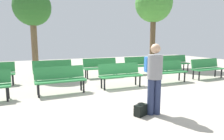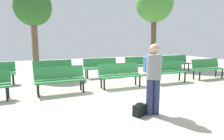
{
  "view_description": "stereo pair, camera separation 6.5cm",
  "coord_description": "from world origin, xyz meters",
  "px_view_note": "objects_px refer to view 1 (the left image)",
  "views": [
    {
      "loc": [
        -3.16,
        -4.73,
        1.75
      ],
      "look_at": [
        0.0,
        2.23,
        0.55
      ],
      "focal_mm": 31.53,
      "sensor_mm": 36.0,
      "label": 1
    },
    {
      "loc": [
        -3.1,
        -4.76,
        1.75
      ],
      "look_at": [
        0.0,
        2.23,
        0.55
      ],
      "focal_mm": 31.53,
      "sensor_mm": 36.0,
      "label": 2
    }
  ],
  "objects_px": {
    "bench_r1_c2": "(101,66)",
    "visitor_with_backpack": "(154,75)",
    "tree_1": "(154,4)",
    "tree_0": "(32,9)",
    "bench_r1_c1": "(53,69)",
    "bench_r1_c4": "(175,62)",
    "bench_r0_c3": "(167,70)",
    "bench_r1_c3": "(140,64)",
    "bench_r0_c4": "(207,67)",
    "bench_r0_c2": "(120,74)",
    "bench_r0_c1": "(60,78)",
    "handbag": "(141,110)"
  },
  "relations": [
    {
      "from": "bench_r0_c3",
      "to": "bench_r1_c1",
      "type": "relative_size",
      "value": 1.01
    },
    {
      "from": "bench_r0_c2",
      "to": "bench_r1_c4",
      "type": "distance_m",
      "value": 4.81
    },
    {
      "from": "bench_r0_c3",
      "to": "handbag",
      "type": "relative_size",
      "value": 4.43
    },
    {
      "from": "bench_r0_c3",
      "to": "visitor_with_backpack",
      "type": "relative_size",
      "value": 0.98
    },
    {
      "from": "visitor_with_backpack",
      "to": "bench_r1_c2",
      "type": "bearing_deg",
      "value": -81.99
    },
    {
      "from": "bench_r1_c3",
      "to": "bench_r1_c4",
      "type": "relative_size",
      "value": 0.99
    },
    {
      "from": "bench_r0_c2",
      "to": "bench_r1_c4",
      "type": "height_order",
      "value": "same"
    },
    {
      "from": "tree_0",
      "to": "tree_1",
      "type": "xyz_separation_m",
      "value": [
        7.06,
        -0.09,
        0.67
      ]
    },
    {
      "from": "bench_r0_c3",
      "to": "bench_r1_c2",
      "type": "relative_size",
      "value": 1.0
    },
    {
      "from": "bench_r1_c3",
      "to": "tree_1",
      "type": "height_order",
      "value": "tree_1"
    },
    {
      "from": "tree_0",
      "to": "bench_r0_c4",
      "type": "bearing_deg",
      "value": -32.3
    },
    {
      "from": "bench_r1_c3",
      "to": "bench_r1_c4",
      "type": "distance_m",
      "value": 2.23
    },
    {
      "from": "bench_r1_c2",
      "to": "tree_0",
      "type": "xyz_separation_m",
      "value": [
        -2.69,
        2.16,
        2.71
      ]
    },
    {
      "from": "bench_r1_c4",
      "to": "bench_r1_c2",
      "type": "bearing_deg",
      "value": -178.87
    },
    {
      "from": "bench_r0_c4",
      "to": "bench_r0_c2",
      "type": "bearing_deg",
      "value": 177.77
    },
    {
      "from": "bench_r1_c2",
      "to": "bench_r1_c4",
      "type": "relative_size",
      "value": 1.0
    },
    {
      "from": "bench_r0_c2",
      "to": "visitor_with_backpack",
      "type": "distance_m",
      "value": 2.77
    },
    {
      "from": "bench_r0_c1",
      "to": "bench_r1_c1",
      "type": "bearing_deg",
      "value": 88.7
    },
    {
      "from": "bench_r0_c4",
      "to": "tree_1",
      "type": "xyz_separation_m",
      "value": [
        0.12,
        4.29,
        3.39
      ]
    },
    {
      "from": "bench_r0_c4",
      "to": "bench_r1_c3",
      "type": "bearing_deg",
      "value": 133.89
    },
    {
      "from": "bench_r0_c1",
      "to": "bench_r1_c2",
      "type": "bearing_deg",
      "value": 43.22
    },
    {
      "from": "bench_r0_c2",
      "to": "tree_0",
      "type": "relative_size",
      "value": 0.39
    },
    {
      "from": "visitor_with_backpack",
      "to": "bench_r0_c1",
      "type": "bearing_deg",
      "value": -44.3
    },
    {
      "from": "bench_r0_c2",
      "to": "bench_r1_c1",
      "type": "distance_m",
      "value": 2.96
    },
    {
      "from": "bench_r1_c1",
      "to": "tree_0",
      "type": "bearing_deg",
      "value": 104.48
    },
    {
      "from": "tree_1",
      "to": "handbag",
      "type": "bearing_deg",
      "value": -127.41
    },
    {
      "from": "bench_r0_c2",
      "to": "handbag",
      "type": "height_order",
      "value": "bench_r0_c2"
    },
    {
      "from": "bench_r0_c3",
      "to": "bench_r1_c3",
      "type": "xyz_separation_m",
      "value": [
        0.03,
        2.12,
        0.0
      ]
    },
    {
      "from": "bench_r0_c1",
      "to": "bench_r0_c3",
      "type": "distance_m",
      "value": 4.27
    },
    {
      "from": "bench_r1_c4",
      "to": "tree_1",
      "type": "xyz_separation_m",
      "value": [
        0.02,
        2.16,
        3.39
      ]
    },
    {
      "from": "bench_r0_c3",
      "to": "tree_1",
      "type": "height_order",
      "value": "tree_1"
    },
    {
      "from": "bench_r0_c1",
      "to": "bench_r0_c4",
      "type": "relative_size",
      "value": 1.0
    },
    {
      "from": "bench_r0_c1",
      "to": "bench_r1_c3",
      "type": "height_order",
      "value": "same"
    },
    {
      "from": "bench_r1_c1",
      "to": "bench_r1_c4",
      "type": "distance_m",
      "value": 6.48
    },
    {
      "from": "bench_r0_c1",
      "to": "bench_r0_c3",
      "type": "bearing_deg",
      "value": -1.35
    },
    {
      "from": "bench_r0_c1",
      "to": "tree_1",
      "type": "distance_m",
      "value": 8.45
    },
    {
      "from": "handbag",
      "to": "bench_r1_c4",
      "type": "bearing_deg",
      "value": 41.91
    },
    {
      "from": "bench_r0_c2",
      "to": "tree_1",
      "type": "bearing_deg",
      "value": 45.46
    },
    {
      "from": "bench_r0_c3",
      "to": "bench_r1_c1",
      "type": "height_order",
      "value": "same"
    },
    {
      "from": "bench_r1_c4",
      "to": "handbag",
      "type": "height_order",
      "value": "bench_r1_c4"
    },
    {
      "from": "bench_r1_c1",
      "to": "bench_r1_c4",
      "type": "relative_size",
      "value": 0.99
    },
    {
      "from": "bench_r1_c3",
      "to": "tree_0",
      "type": "bearing_deg",
      "value": 155.28
    },
    {
      "from": "bench_r1_c2",
      "to": "visitor_with_backpack",
      "type": "relative_size",
      "value": 0.98
    },
    {
      "from": "bench_r0_c2",
      "to": "bench_r0_c4",
      "type": "xyz_separation_m",
      "value": [
        4.28,
        -0.14,
        0.0
      ]
    },
    {
      "from": "bench_r1_c2",
      "to": "tree_1",
      "type": "height_order",
      "value": "tree_1"
    },
    {
      "from": "bench_r0_c3",
      "to": "bench_r0_c4",
      "type": "relative_size",
      "value": 1.01
    },
    {
      "from": "bench_r0_c1",
      "to": "bench_r0_c4",
      "type": "xyz_separation_m",
      "value": [
        6.43,
        -0.18,
        0.0
      ]
    },
    {
      "from": "bench_r0_c3",
      "to": "bench_r1_c1",
      "type": "xyz_separation_m",
      "value": [
        -4.22,
        2.16,
        0.0
      ]
    },
    {
      "from": "bench_r0_c3",
      "to": "bench_r0_c4",
      "type": "distance_m",
      "value": 2.16
    },
    {
      "from": "bench_r0_c4",
      "to": "tree_0",
      "type": "bearing_deg",
      "value": 147.4
    }
  ]
}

